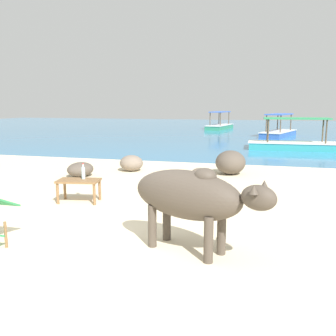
# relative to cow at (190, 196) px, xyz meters

# --- Properties ---
(sand_beach) EXTENTS (18.00, 14.00, 0.04)m
(sand_beach) POSITION_rel_cow_xyz_m (-1.49, -0.07, -0.72)
(sand_beach) COLOR beige
(sand_beach) RESTS_ON ground
(water_surface) EXTENTS (60.00, 36.00, 0.03)m
(water_surface) POSITION_rel_cow_xyz_m (-1.49, 21.93, -0.74)
(water_surface) COLOR teal
(water_surface) RESTS_ON ground
(cow) EXTENTS (1.89, 1.07, 1.07)m
(cow) POSITION_rel_cow_xyz_m (0.00, 0.00, 0.00)
(cow) COLOR #4C4238
(cow) RESTS_ON sand_beach
(low_bench_table) EXTENTS (0.82, 0.56, 0.42)m
(low_bench_table) POSITION_rel_cow_xyz_m (-2.45, 1.77, -0.35)
(low_bench_table) COLOR brown
(low_bench_table) RESTS_ON sand_beach
(bottle) EXTENTS (0.07, 0.07, 0.30)m
(bottle) POSITION_rel_cow_xyz_m (-2.40, 1.86, -0.16)
(bottle) COLOR #A3C6D1
(bottle) RESTS_ON low_bench_table
(shore_rock_large) EXTENTS (0.54, 0.60, 0.34)m
(shore_rock_large) POSITION_rel_cow_xyz_m (-0.60, 4.07, -0.53)
(shore_rock_large) COLOR #6B5B4C
(shore_rock_large) RESTS_ON sand_beach
(shore_rock_medium) EXTENTS (0.73, 0.71, 0.43)m
(shore_rock_medium) POSITION_rel_cow_xyz_m (-2.67, 5.09, -0.49)
(shore_rock_medium) COLOR gray
(shore_rock_medium) RESTS_ON sand_beach
(shore_rock_small) EXTENTS (0.78, 0.86, 0.36)m
(shore_rock_small) POSITION_rel_cow_xyz_m (-3.63, 4.02, -0.52)
(shore_rock_small) COLOR brown
(shore_rock_small) RESTS_ON sand_beach
(shore_rock_flat) EXTENTS (0.83, 0.91, 0.62)m
(shore_rock_flat) POSITION_rel_cow_xyz_m (-0.02, 5.31, -0.39)
(shore_rock_flat) COLOR brown
(shore_rock_flat) RESTS_ON sand_beach
(boat_green) EXTENTS (1.76, 3.81, 1.29)m
(boat_green) POSITION_rel_cow_xyz_m (-2.56, 23.30, -0.45)
(boat_green) COLOR #338E66
(boat_green) RESTS_ON water_surface
(boat_teal) EXTENTS (3.71, 1.27, 1.29)m
(boat_teal) POSITION_rel_cow_xyz_m (1.97, 11.41, -0.45)
(boat_teal) COLOR teal
(boat_teal) RESTS_ON water_surface
(boat_blue) EXTENTS (2.18, 3.85, 1.29)m
(boat_blue) POSITION_rel_cow_xyz_m (1.48, 17.70, -0.45)
(boat_blue) COLOR #3866B7
(boat_blue) RESTS_ON water_surface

